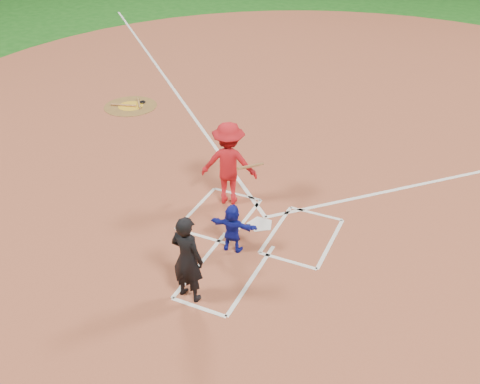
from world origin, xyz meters
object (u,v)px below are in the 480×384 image
at_px(home_plate, 260,224).
at_px(catcher, 232,228).
at_px(batter_at_plate, 229,164).
at_px(umpire, 187,259).
at_px(on_deck_circle, 131,106).

xyz_separation_m(home_plate, catcher, (-0.17, -1.04, 0.52)).
xyz_separation_m(catcher, batter_at_plate, (-0.86, 1.62, 0.46)).
xyz_separation_m(home_plate, umpire, (-0.29, -2.61, 0.86)).
relative_size(umpire, batter_at_plate, 0.88).
bearing_deg(catcher, batter_at_plate, -68.17).
bearing_deg(catcher, umpire, 79.50).
distance_m(catcher, batter_at_plate, 1.89).
relative_size(home_plate, umpire, 0.34).
relative_size(catcher, umpire, 0.61).
bearing_deg(batter_at_plate, catcher, -62.07).
relative_size(home_plate, catcher, 0.57).
distance_m(home_plate, on_deck_circle, 7.69).
bearing_deg(home_plate, on_deck_circle, -34.02).
height_order(home_plate, catcher, catcher).
relative_size(home_plate, on_deck_circle, 0.35).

